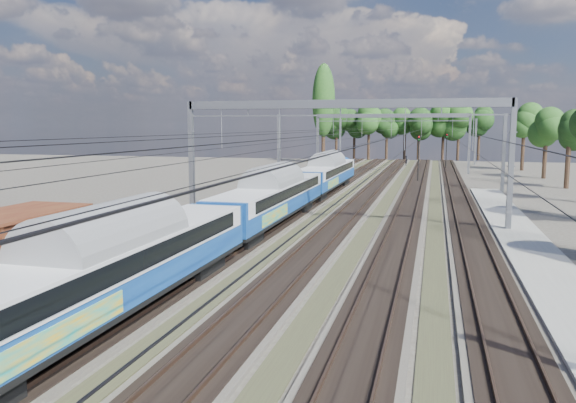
% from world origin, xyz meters
% --- Properties ---
extents(track_bed, '(21.00, 130.00, 0.34)m').
position_xyz_m(track_bed, '(-0.00, 45.00, 0.10)').
color(track_bed, '#47423A').
rests_on(track_bed, ground).
extents(platform, '(3.00, 70.00, 0.30)m').
position_xyz_m(platform, '(12.00, 20.00, 0.15)').
color(platform, gray).
rests_on(platform, ground).
extents(catenary, '(25.65, 130.00, 9.00)m').
position_xyz_m(catenary, '(0.33, 52.69, 6.40)').
color(catenary, gray).
rests_on(catenary, ground).
extents(tree_belt, '(40.10, 99.41, 11.88)m').
position_xyz_m(tree_belt, '(5.20, 95.24, 7.76)').
color(tree_belt, black).
rests_on(tree_belt, ground).
extents(poplar, '(4.40, 4.40, 19.04)m').
position_xyz_m(poplar, '(-14.50, 98.00, 11.89)').
color(poplar, black).
rests_on(poplar, ground).
extents(emu_train, '(2.97, 62.83, 4.34)m').
position_xyz_m(emu_train, '(-4.50, 27.88, 2.56)').
color(emu_train, black).
rests_on(emu_train, ground).
extents(worker, '(0.55, 0.73, 1.81)m').
position_xyz_m(worker, '(1.63, 94.09, 0.91)').
color(worker, black).
rests_on(worker, ground).
extents(signal_near, '(0.43, 0.40, 5.94)m').
position_xyz_m(signal_near, '(4.57, 63.47, 3.76)').
color(signal_near, black).
rests_on(signal_near, ground).
extents(signal_far, '(0.42, 0.39, 5.88)m').
position_xyz_m(signal_far, '(8.41, 86.50, 3.72)').
color(signal_far, black).
rests_on(signal_far, ground).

